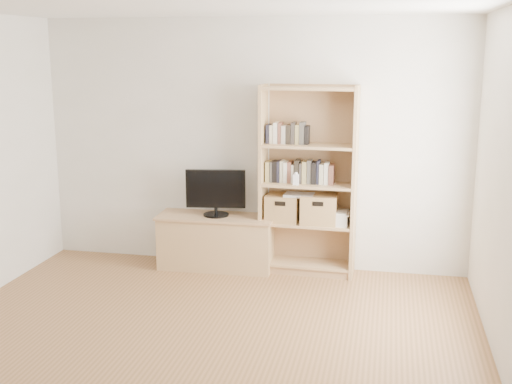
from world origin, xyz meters
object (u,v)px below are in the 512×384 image
(baby_monitor, at_px, (296,180))
(basket_left, at_px, (283,208))
(tv_stand, at_px, (216,243))
(basket_right, at_px, (319,209))
(laptop, at_px, (299,195))
(television, at_px, (216,193))
(bookshelf, at_px, (308,181))

(baby_monitor, height_order, basket_left, baby_monitor)
(tv_stand, distance_m, basket_right, 1.15)
(basket_left, relative_size, basket_right, 0.93)
(basket_left, height_order, laptop, laptop)
(basket_left, bearing_deg, basket_right, 0.40)
(tv_stand, height_order, basket_left, basket_left)
(television, relative_size, baby_monitor, 5.73)
(television, distance_m, basket_right, 1.08)
(tv_stand, bearing_deg, basket_right, 0.57)
(baby_monitor, distance_m, basket_right, 0.40)
(television, distance_m, baby_monitor, 0.87)
(tv_stand, height_order, bookshelf, bookshelf)
(tv_stand, xyz_separation_m, television, (-0.00, 0.00, 0.54))
(basket_left, height_order, basket_right, basket_right)
(tv_stand, relative_size, basket_left, 3.55)
(tv_stand, height_order, basket_right, basket_right)
(bookshelf, relative_size, television, 3.12)
(baby_monitor, bearing_deg, bookshelf, 45.78)
(tv_stand, bearing_deg, baby_monitor, -5.29)
(bookshelf, height_order, basket_left, bookshelf)
(bookshelf, xyz_separation_m, television, (-0.96, -0.05, -0.15))
(television, relative_size, basket_right, 1.72)
(bookshelf, bearing_deg, laptop, -169.16)
(bookshelf, xyz_separation_m, baby_monitor, (-0.11, -0.10, 0.03))
(tv_stand, relative_size, bookshelf, 0.62)
(bookshelf, relative_size, basket_left, 5.78)
(tv_stand, relative_size, baby_monitor, 10.99)
(tv_stand, xyz_separation_m, bookshelf, (0.96, 0.05, 0.69))
(basket_right, xyz_separation_m, laptop, (-0.20, -0.01, 0.14))
(laptop, bearing_deg, baby_monitor, -103.08)
(bookshelf, distance_m, basket_left, 0.39)
(laptop, bearing_deg, tv_stand, -175.64)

